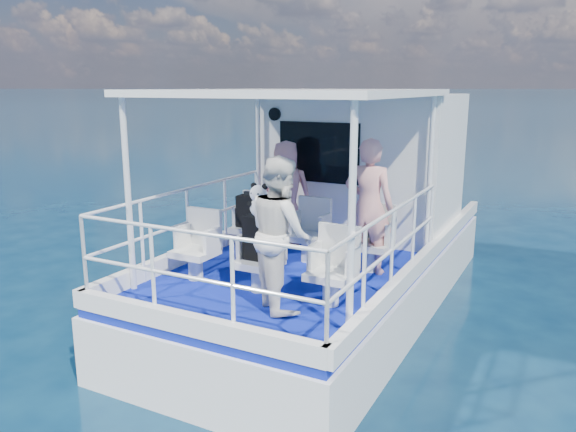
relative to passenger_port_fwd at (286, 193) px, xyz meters
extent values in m
plane|color=#08223C|center=(0.69, -0.89, -1.67)|extent=(2000.00, 2000.00, 0.00)
cube|color=white|center=(0.69, 0.11, -1.67)|extent=(3.00, 7.00, 1.60)
cube|color=#0A178A|center=(0.69, 0.11, -0.82)|extent=(2.90, 6.90, 0.10)
cube|color=white|center=(0.69, 1.41, 0.33)|extent=(2.85, 2.00, 2.20)
cube|color=white|center=(0.69, -1.09, 1.47)|extent=(3.00, 3.20, 0.08)
cylinder|color=white|center=(-0.66, -2.59, 0.33)|extent=(0.07, 0.07, 2.20)
cylinder|color=white|center=(2.04, -2.59, 0.33)|extent=(0.07, 0.07, 2.20)
cylinder|color=white|center=(-0.66, 0.31, 0.33)|extent=(0.07, 0.07, 2.20)
cylinder|color=white|center=(2.04, 0.31, 0.33)|extent=(0.07, 0.07, 2.20)
cube|color=silver|center=(-0.21, -0.69, -0.58)|extent=(0.48, 0.46, 0.38)
cube|color=silver|center=(0.69, -0.69, -0.58)|extent=(0.48, 0.46, 0.38)
cube|color=silver|center=(1.59, -0.69, -0.58)|extent=(0.48, 0.46, 0.38)
cube|color=silver|center=(-0.21, -1.99, -0.58)|extent=(0.48, 0.46, 0.38)
cube|color=silver|center=(0.69, -1.99, -0.58)|extent=(0.48, 0.46, 0.38)
cube|color=silver|center=(1.59, -1.99, -0.58)|extent=(0.48, 0.46, 0.38)
imported|color=#D78B8B|center=(0.00, 0.00, 0.00)|extent=(0.69, 0.60, 1.55)
imported|color=pink|center=(1.55, -0.73, 0.08)|extent=(0.65, 0.45, 1.71)
imported|color=silver|center=(1.13, -2.27, 0.04)|extent=(1.00, 0.99, 1.63)
cube|color=black|center=(-0.20, -0.72, -0.17)|extent=(0.34, 0.19, 0.45)
cube|color=black|center=(0.70, -1.97, -0.14)|extent=(0.34, 0.19, 0.51)
cube|color=black|center=(-0.21, -0.74, 0.09)|extent=(0.11, 0.07, 0.07)
camera|label=1|loc=(3.83, -7.26, 1.53)|focal=35.00mm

